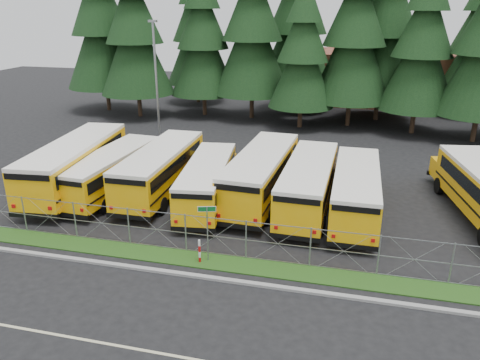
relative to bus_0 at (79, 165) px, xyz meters
name	(u,v)px	position (x,y,z in m)	size (l,w,h in m)	color
ground	(270,251)	(13.60, -5.29, -1.61)	(120.00, 120.00, 0.00)	black
curb	(257,284)	(13.60, -8.39, -1.55)	(50.00, 0.25, 0.12)	gray
grass_verge	(264,268)	(13.60, -6.99, -1.58)	(50.00, 1.40, 0.06)	#1D4513
chainlink_fence	(267,242)	(13.60, -6.29, -0.61)	(44.00, 0.10, 2.00)	gray
brick_building	(379,77)	(19.60, 34.71, 1.39)	(22.00, 10.00, 6.00)	brown
bus_0	(79,165)	(0.00, 0.00, 0.00)	(2.90, 12.29, 3.22)	#FFAF08
bus_1	(115,172)	(2.60, -0.13, -0.24)	(2.47, 10.49, 2.75)	#FFAF08
bus_2	(163,170)	(5.55, 0.72, -0.14)	(2.65, 11.23, 2.95)	#FFAF08
bus_3	(209,182)	(8.88, -0.30, -0.28)	(2.40, 10.15, 2.66)	#FFAF08
bus_4	(263,175)	(11.90, 1.18, -0.09)	(2.74, 11.61, 3.04)	#FFAF08
bus_5	(309,185)	(14.81, 0.41, -0.16)	(2.61, 11.05, 2.90)	#FFAF08
bus_6	(356,192)	(17.49, 0.07, -0.21)	(2.52, 10.67, 2.80)	#FFAF08
street_sign	(207,222)	(10.92, -6.92, 0.42)	(0.81, 0.53, 2.81)	gray
striped_bollard	(200,252)	(10.59, -7.19, -1.01)	(0.11, 0.11, 1.20)	#B20C0C
light_standard	(156,77)	(0.43, 12.05, 3.89)	(0.70, 0.35, 10.14)	gray
conifer_0	(101,27)	(-10.17, 22.40, 7.47)	(8.21, 8.21, 18.15)	black
conifer_1	(134,35)	(-5.35, 20.34, 6.79)	(7.60, 7.60, 16.80)	black
conifer_2	(203,41)	(1.18, 22.70, 6.13)	(7.00, 7.00, 15.48)	black
conifer_3	(252,32)	(6.45, 22.59, 7.13)	(7.90, 7.90, 17.47)	black
conifer_4	(303,54)	(11.93, 19.73, 5.35)	(6.30, 6.30, 13.93)	black
conifer_5	(354,37)	(16.47, 21.57, 6.87)	(7.67, 7.67, 16.95)	black
conifer_6	(422,48)	(22.42, 20.03, 6.07)	(6.95, 6.95, 15.36)	black
conifer_10	(196,34)	(-1.77, 29.28, 6.41)	(7.25, 7.25, 16.03)	black
conifer_11	(297,25)	(10.29, 27.63, 7.62)	(8.35, 8.35, 18.46)	black
conifer_12	(385,27)	(19.25, 24.79, 7.63)	(8.36, 8.36, 18.48)	black
conifer_13	(477,43)	(28.75, 29.07, 5.99)	(6.88, 6.88, 15.21)	black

